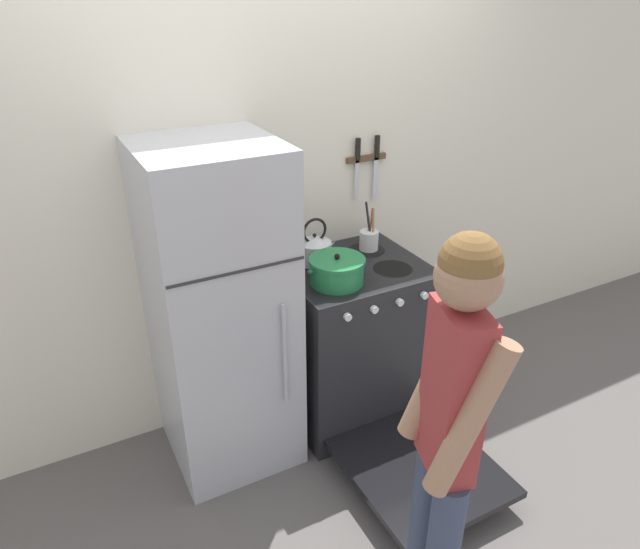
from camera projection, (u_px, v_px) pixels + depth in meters
ground_plane at (279, 389)px, 3.45m from camera, size 14.00×14.00×0.00m
wall_back at (269, 186)px, 2.90m from camera, size 10.00×0.06×2.55m
refrigerator at (221, 314)px, 2.68m from camera, size 0.60×0.63×1.62m
stove_range at (354, 344)px, 3.10m from camera, size 0.72×1.36×0.91m
dutch_oven_pot at (337, 271)px, 2.72m from camera, size 0.31×0.27×0.15m
tea_kettle at (315, 249)px, 2.92m from camera, size 0.22×0.17×0.24m
utensil_jar at (369, 239)px, 3.07m from camera, size 0.10×0.10×0.28m
person at (447, 435)px, 1.80m from camera, size 0.32×0.38×1.61m
wall_knife_strip at (367, 158)px, 3.05m from camera, size 0.24×0.03×0.35m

